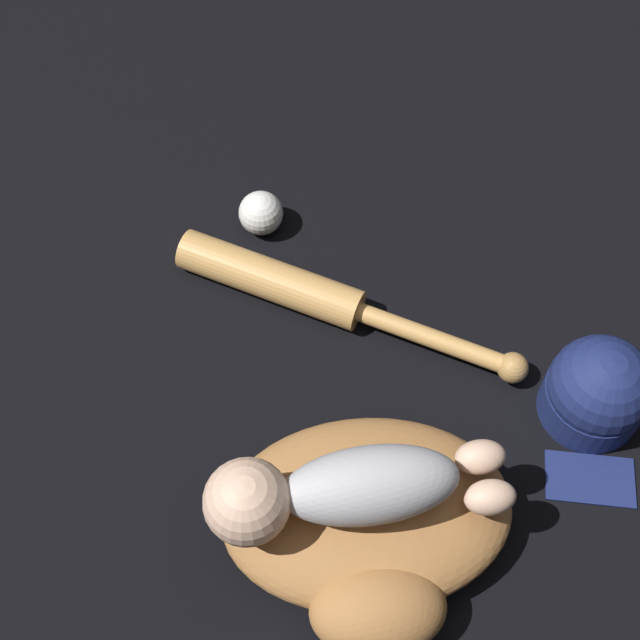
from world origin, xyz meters
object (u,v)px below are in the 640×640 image
baby_figure (337,490)px  baseball_cap (597,392)px  baseball (261,213)px  baseball_glove (369,527)px  baseball_bat (306,292)px

baby_figure → baseball_cap: bearing=-166.0°
baseball → baseball_cap: baseball_cap is taller
baby_figure → baseball_cap: 0.41m
baby_figure → baseball: baby_figure is taller
baby_figure → baseball_cap: baby_figure is taller
baseball_glove → baby_figure: (0.04, -0.02, 0.10)m
baby_figure → baseball: (0.01, -0.51, -0.11)m
baseball_glove → baseball_bat: bearing=-88.7°
baseball_bat → baseball: bearing=-74.9°
baseball → baseball_cap: size_ratio=0.31×
baby_figure → baseball_bat: size_ratio=0.80×
baby_figure → baseball_bat: baby_figure is taller
baseball_glove → baseball_bat: size_ratio=0.85×
baseball_bat → baseball_cap: size_ratio=2.09×
baseball_glove → baby_figure: bearing=-31.1°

